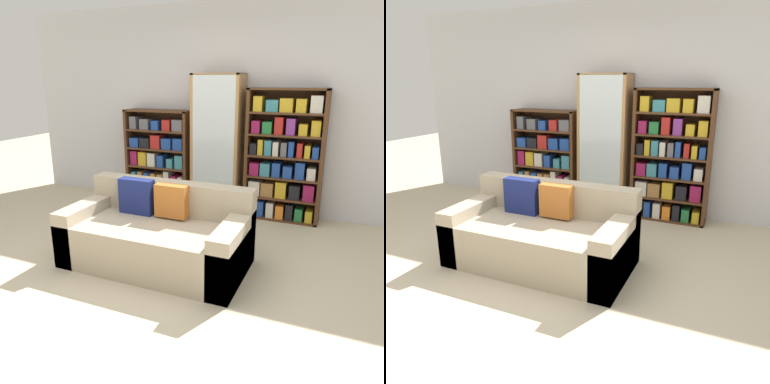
{
  "view_description": "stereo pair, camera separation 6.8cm",
  "coord_description": "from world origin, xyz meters",
  "views": [
    {
      "loc": [
        1.48,
        -2.51,
        1.74
      ],
      "look_at": [
        -0.12,
        1.28,
        0.5
      ],
      "focal_mm": 35.0,
      "sensor_mm": 36.0,
      "label": 1
    },
    {
      "loc": [
        1.54,
        -2.49,
        1.74
      ],
      "look_at": [
        -0.12,
        1.28,
        0.5
      ],
      "focal_mm": 35.0,
      "sensor_mm": 36.0,
      "label": 2
    }
  ],
  "objects": [
    {
      "name": "display_cabinet",
      "position": [
        -0.12,
        2.16,
        0.9
      ],
      "size": [
        0.64,
        0.36,
        1.82
      ],
      "color": "#AD7F4C",
      "rests_on": "ground"
    },
    {
      "name": "couch",
      "position": [
        -0.13,
        0.46,
        0.28
      ],
      "size": [
        1.74,
        0.88,
        0.79
      ],
      "color": "tan",
      "rests_on": "ground"
    },
    {
      "name": "bookshelf_left",
      "position": [
        -0.99,
        2.17,
        0.64
      ],
      "size": [
        0.96,
        0.32,
        1.34
      ],
      "color": "#4C2D19",
      "rests_on": "ground"
    },
    {
      "name": "wall_back",
      "position": [
        0.0,
        2.38,
        1.35
      ],
      "size": [
        6.33,
        0.06,
        2.7
      ],
      "color": "silver",
      "rests_on": "ground"
    },
    {
      "name": "ground_plane",
      "position": [
        0.0,
        0.0,
        0.0
      ],
      "size": [
        16.0,
        16.0,
        0.0
      ],
      "primitive_type": "plane",
      "color": "beige"
    },
    {
      "name": "bookshelf_right",
      "position": [
        0.76,
        2.17,
        0.79
      ],
      "size": [
        0.95,
        0.32,
        1.65
      ],
      "color": "#4C2D19",
      "rests_on": "ground"
    },
    {
      "name": "wine_bottle",
      "position": [
        0.43,
        1.13,
        0.16
      ],
      "size": [
        0.08,
        0.08,
        0.4
      ],
      "color": "#192333",
      "rests_on": "ground"
    }
  ]
}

